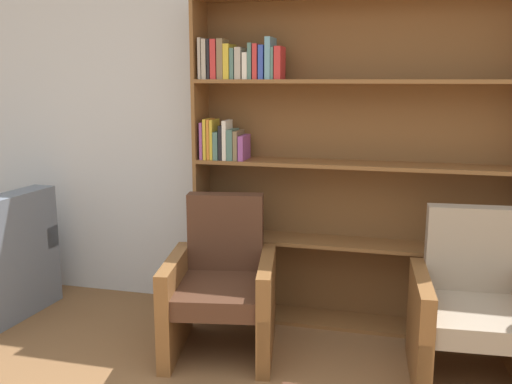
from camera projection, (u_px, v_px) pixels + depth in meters
name	position (u px, v px, depth m)	size (l,w,h in m)	color
wall_back	(333.00, 120.00, 3.87)	(12.00, 0.06, 2.75)	silver
bookshelf	(325.00, 165.00, 3.78)	(2.12, 0.30, 2.18)	brown
armchair_leather	(222.00, 287.00, 3.50)	(0.75, 0.78, 0.93)	brown
armchair_cushioned	(472.00, 310.00, 3.14)	(0.69, 0.72, 0.93)	brown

